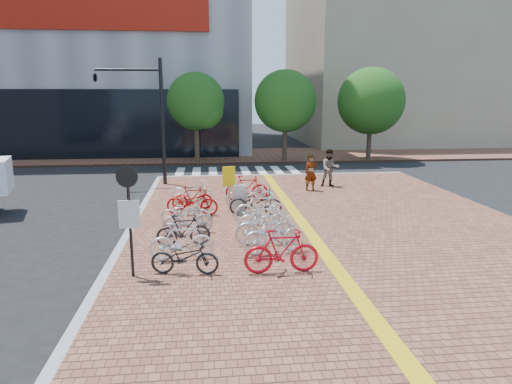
{
  "coord_description": "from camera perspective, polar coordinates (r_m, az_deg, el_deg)",
  "views": [
    {
      "loc": [
        -1.32,
        -13.5,
        4.63
      ],
      "look_at": [
        0.34,
        1.96,
        1.3
      ],
      "focal_mm": 32.0,
      "sensor_mm": 36.0,
      "label": 1
    }
  ],
  "objects": [
    {
      "name": "bike_10",
      "position": [
        13.8,
        1.22,
        -4.4
      ],
      "size": [
        1.88,
        0.57,
        1.13
      ],
      "primitive_type": "imported",
      "rotation": [
        0.0,
        0.0,
        1.59
      ],
      "color": "#B6B6BB",
      "rests_on": "sidewalk"
    },
    {
      "name": "bike_6",
      "position": [
        18.21,
        -7.98,
        -0.72
      ],
      "size": [
        1.63,
        0.59,
        0.96
      ],
      "primitive_type": "imported",
      "rotation": [
        0.0,
        0.0,
        1.66
      ],
      "color": "#9D110B",
      "rests_on": "sidewalk"
    },
    {
      "name": "notice_sign",
      "position": [
        11.51,
        -15.6,
        -1.96
      ],
      "size": [
        0.52,
        0.12,
        2.81
      ],
      "color": "black",
      "rests_on": "sidewalk"
    },
    {
      "name": "kerb_north",
      "position": [
        26.26,
        3.43,
        2.07
      ],
      "size": [
        14.0,
        0.25,
        0.15
      ],
      "primitive_type": "cube",
      "color": "gray",
      "rests_on": "ground"
    },
    {
      "name": "pedestrian_a",
      "position": [
        21.73,
        6.89,
        2.41
      ],
      "size": [
        0.68,
        0.5,
        1.72
      ],
      "primitive_type": "imported",
      "rotation": [
        0.0,
        0.0,
        0.14
      ],
      "color": "gray",
      "rests_on": "sidewalk"
    },
    {
      "name": "bike_3",
      "position": [
        15.05,
        -8.52,
        -3.39
      ],
      "size": [
        1.71,
        0.76,
        0.99
      ],
      "primitive_type": "imported",
      "rotation": [
        0.0,
        0.0,
        1.75
      ],
      "color": "#A4A4A8",
      "rests_on": "sidewalk"
    },
    {
      "name": "crosswalk",
      "position": [
        27.94,
        -2.32,
        2.55
      ],
      "size": [
        7.5,
        4.0,
        0.01
      ],
      "color": "silver",
      "rests_on": "ground"
    },
    {
      "name": "bike_5",
      "position": [
        17.39,
        -7.99,
        -1.2
      ],
      "size": [
        2.07,
        1.06,
        1.03
      ],
      "primitive_type": "imported",
      "rotation": [
        0.0,
        0.0,
        1.37
      ],
      "color": "#BA0D11",
      "rests_on": "sidewalk"
    },
    {
      "name": "yellow_sign",
      "position": [
        17.54,
        -3.38,
        1.44
      ],
      "size": [
        0.49,
        0.14,
        1.8
      ],
      "color": "#B7B7BC",
      "rests_on": "sidewalk"
    },
    {
      "name": "street_trees",
      "position": [
        31.6,
        5.58,
        11.06
      ],
      "size": [
        16.2,
        4.6,
        6.35
      ],
      "color": "#38281E",
      "rests_on": "far_sidewalk"
    },
    {
      "name": "bike_7",
      "position": [
        19.65,
        -7.97,
        0.14
      ],
      "size": [
        1.79,
        0.84,
        0.91
      ],
      "primitive_type": "imported",
      "rotation": [
        0.0,
        0.0,
        1.43
      ],
      "color": "white",
      "rests_on": "sidewalk"
    },
    {
      "name": "bike_9",
      "position": [
        13.04,
        2.38,
        -5.35
      ],
      "size": [
        1.98,
        0.91,
        1.15
      ],
      "primitive_type": "imported",
      "rotation": [
        0.0,
        0.0,
        1.77
      ],
      "color": "silver",
      "rests_on": "sidewalk"
    },
    {
      "name": "pedestrian_b",
      "position": [
        22.84,
        9.23,
        2.98
      ],
      "size": [
        0.95,
        0.76,
        1.85
      ],
      "primitive_type": "imported",
      "rotation": [
        0.0,
        0.0,
        -0.07
      ],
      "color": "#4F5765",
      "rests_on": "sidewalk"
    },
    {
      "name": "bike_11",
      "position": [
        15.04,
        0.89,
        -3.29
      ],
      "size": [
        1.66,
        0.56,
        0.98
      ],
      "primitive_type": "imported",
      "rotation": [
        0.0,
        0.0,
        1.63
      ],
      "color": "white",
      "rests_on": "sidewalk"
    },
    {
      "name": "bike_8",
      "position": [
        11.69,
        3.22,
        -7.4
      ],
      "size": [
        1.95,
        0.6,
        1.16
      ],
      "primitive_type": "imported",
      "rotation": [
        0.0,
        0.0,
        1.6
      ],
      "color": "red",
      "rests_on": "sidewalk"
    },
    {
      "name": "bike_0",
      "position": [
        11.79,
        -8.9,
        -8.01
      ],
      "size": [
        1.81,
        0.87,
        0.91
      ],
      "primitive_type": "imported",
      "rotation": [
        0.0,
        0.0,
        1.42
      ],
      "color": "black",
      "rests_on": "sidewalk"
    },
    {
      "name": "building_beige",
      "position": [
        49.62,
        17.56,
        16.6
      ],
      "size": [
        20.0,
        18.0,
        18.0
      ],
      "primitive_type": "cube",
      "color": "gray",
      "rests_on": "ground"
    },
    {
      "name": "bike_14",
      "position": [
        18.38,
        -0.78,
        -0.35
      ],
      "size": [
        2.02,
        0.81,
        1.04
      ],
      "primitive_type": "imported",
      "rotation": [
        0.0,
        0.0,
        1.63
      ],
      "color": "silver",
      "rests_on": "sidewalk"
    },
    {
      "name": "sidewalk",
      "position": [
        10.56,
        19.3,
        -14.18
      ],
      "size": [
        14.0,
        34.0,
        0.15
      ],
      "primitive_type": "cube",
      "color": "brown",
      "rests_on": "ground"
    },
    {
      "name": "far_sidewalk",
      "position": [
        34.82,
        -3.92,
        4.54
      ],
      "size": [
        70.0,
        8.0,
        0.15
      ],
      "primitive_type": "cube",
      "color": "brown",
      "rests_on": "ground"
    },
    {
      "name": "ground",
      "position": [
        14.33,
        -0.53,
        -6.76
      ],
      "size": [
        120.0,
        120.0,
        0.0
      ],
      "primitive_type": "plane",
      "color": "black",
      "rests_on": "ground"
    },
    {
      "name": "bike_12",
      "position": [
        16.03,
        0.63,
        -2.01
      ],
      "size": [
        1.93,
        0.63,
        1.15
      ],
      "primitive_type": "imported",
      "rotation": [
        0.0,
        0.0,
        1.62
      ],
      "color": "silver",
      "rests_on": "sidewalk"
    },
    {
      "name": "traffic_light_pole",
      "position": [
        23.58,
        -15.27,
        11.23
      ],
      "size": [
        3.34,
        1.29,
        6.22
      ],
      "color": "black",
      "rests_on": "sidewalk"
    },
    {
      "name": "bike_4",
      "position": [
        16.06,
        -8.82,
        -2.56
      ],
      "size": [
        1.78,
        0.75,
        0.91
      ],
      "primitive_type": "imported",
      "rotation": [
        0.0,
        0.0,
        1.49
      ],
      "color": "silver",
      "rests_on": "sidewalk"
    },
    {
      "name": "bike_13",
      "position": [
        17.14,
        -0.04,
        -1.28
      ],
      "size": [
        2.05,
        0.97,
        1.03
      ],
      "primitive_type": "imported",
      "rotation": [
        0.0,
        0.0,
        1.42
      ],
      "color": "black",
      "rests_on": "sidewalk"
    },
    {
      "name": "kerb_west",
      "position": [
        10.01,
        -21.81,
        -15.9
      ],
      "size": [
        0.25,
        34.0,
        0.15
      ],
      "primitive_type": "cube",
      "color": "gray",
      "rests_on": "ground"
    },
    {
      "name": "bike_1",
      "position": [
        12.76,
        -9.29,
        -6.09
      ],
      "size": [
        1.81,
        0.63,
        1.07
      ],
      "primitive_type": "imported",
      "rotation": [
        0.0,
        0.0,
        1.65
      ],
      "color": "white",
      "rests_on": "sidewalk"
    },
    {
      "name": "tactile_strip",
      "position": [
        10.16,
        14.06,
        -14.42
      ],
      "size": [
        0.4,
        34.0,
        0.01
      ],
      "primitive_type": "cube",
      "color": "gold",
      "rests_on": "sidewalk"
    },
    {
      "name": "bike_2",
      "position": [
        13.9,
        -9.06,
        -4.77
      ],
      "size": [
        1.65,
        0.59,
        0.97
      ],
      "primitive_type": "imported",
      "rotation": [
        0.0,
        0.0,
        1.65
      ],
      "color": "black",
      "rests_on": "sidewalk"
    },
    {
      "name": "bike_15",
      "position": [
        19.6,
        -1.17,
        0.52
      ],
      "size": [
        1.87,
        0.67,
        1.1
      ],
      "primitive_type": "imported",
      "rotation": [
        0.0,
        0.0,
        1.49
      ],
      "color": "red",
      "rests_on": "sidewalk"
    },
    {
      "name": "utility_box",
      "position": [
        17.52,
        -2.07,
        -0.89
      ],
      "size": [
        0.53,
        0.41,
        1.1
      ],
      "primitive_type": "cube",
      "rotation": [
        0.0,
        0.0,
        0.09
      ],
      "color": "silver",
      "rests_on": "sidewalk"
    }
  ]
}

